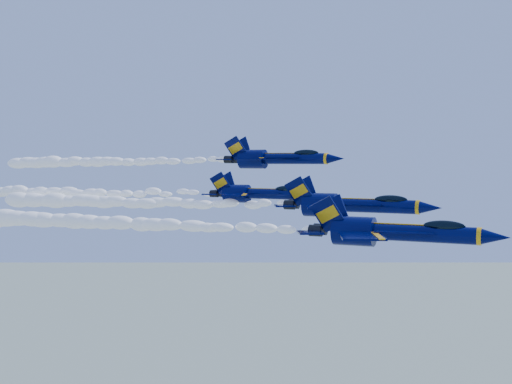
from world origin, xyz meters
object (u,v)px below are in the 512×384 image
at_px(jet_second, 350,205).
at_px(jet_lead, 392,232).
at_px(jet_third, 258,193).
at_px(jet_fourth, 276,158).

bearing_deg(jet_second, jet_lead, -58.40).
bearing_deg(jet_third, jet_lead, -36.94).
distance_m(jet_second, jet_third, 14.07).
distance_m(jet_second, jet_fourth, 23.96).
relative_size(jet_second, jet_third, 1.19).
relative_size(jet_third, jet_fourth, 0.83).
distance_m(jet_third, jet_fourth, 14.16).
relative_size(jet_lead, jet_second, 1.00).
bearing_deg(jet_second, jet_fourth, 135.95).
bearing_deg(jet_fourth, jet_second, -44.05).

